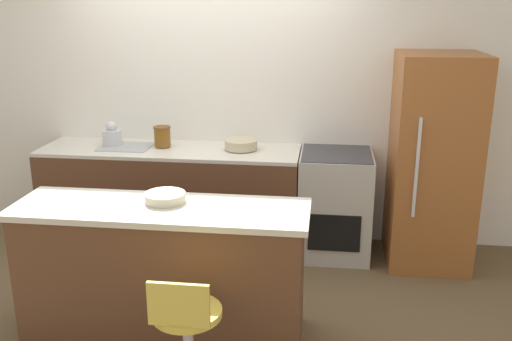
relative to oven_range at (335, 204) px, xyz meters
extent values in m
plane|color=brown|center=(-1.11, -0.34, -0.45)|extent=(14.00, 14.00, 0.00)
cube|color=white|center=(-1.11, 0.35, 0.85)|extent=(8.00, 0.06, 2.60)
cube|color=brown|center=(-1.45, 0.00, -0.02)|extent=(2.27, 0.64, 0.87)
cube|color=beige|center=(-1.45, 0.00, 0.43)|extent=(2.27, 0.64, 0.03)
cube|color=#9EA3A8|center=(-1.84, 0.00, 0.45)|extent=(0.44, 0.35, 0.01)
cube|color=brown|center=(-1.12, -1.41, -0.02)|extent=(1.81, 0.54, 0.86)
cube|color=beige|center=(-1.12, -1.41, 0.43)|extent=(1.89, 0.57, 0.04)
cube|color=#B7B2A8|center=(0.00, 0.00, 0.00)|extent=(0.61, 0.64, 0.90)
cube|color=black|center=(0.00, -0.32, -0.14)|extent=(0.43, 0.01, 0.31)
cube|color=#333338|center=(0.00, 0.00, 0.45)|extent=(0.58, 0.60, 0.01)
cube|color=#995628|center=(0.78, -0.04, 0.42)|extent=(0.65, 0.72, 1.75)
cube|color=silver|center=(0.60, -0.41, 0.47)|extent=(0.02, 0.02, 0.79)
cylinder|color=gold|center=(-0.82, -1.98, 0.05)|extent=(0.39, 0.39, 0.04)
cube|color=gold|center=(-0.82, -2.14, 0.19)|extent=(0.33, 0.02, 0.24)
cylinder|color=silver|center=(-1.98, 0.05, 0.52)|extent=(0.17, 0.17, 0.13)
sphere|color=silver|center=(-1.98, 0.05, 0.62)|extent=(0.09, 0.09, 0.09)
cylinder|color=#C1B28E|center=(-0.82, 0.05, 0.49)|extent=(0.28, 0.28, 0.08)
cylinder|color=brown|center=(-1.52, 0.05, 0.53)|extent=(0.14, 0.14, 0.16)
cylinder|color=brown|center=(-1.52, 0.05, 0.62)|extent=(0.15, 0.15, 0.02)
cylinder|color=beige|center=(-1.11, -1.32, 0.48)|extent=(0.26, 0.26, 0.06)
camera|label=1|loc=(-0.09, -4.67, 1.70)|focal=40.00mm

